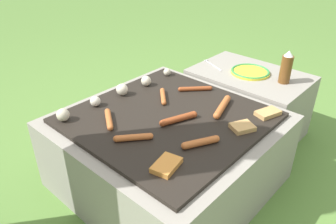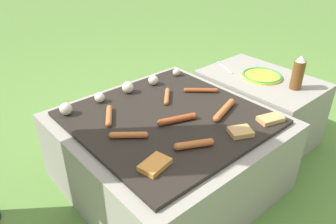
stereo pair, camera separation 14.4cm
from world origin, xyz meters
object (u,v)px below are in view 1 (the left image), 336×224
object	(u,v)px
plate_colorful	(250,72)
condiment_bottle	(286,68)
fork_utensil	(212,65)
sausage_front_center	(195,89)

from	to	relation	value
plate_colorful	condiment_bottle	distance (m)	0.21
plate_colorful	fork_utensil	bearing A→B (deg)	102.08
condiment_bottle	fork_utensil	xyz separation A→B (m)	(-0.06, 0.42, -0.08)
sausage_front_center	condiment_bottle	size ratio (longest dim) A/B	0.76
plate_colorful	fork_utensil	xyz separation A→B (m)	(-0.05, 0.23, -0.01)
plate_colorful	fork_utensil	world-z (taller)	plate_colorful
sausage_front_center	plate_colorful	size ratio (longest dim) A/B	0.62
fork_utensil	condiment_bottle	bearing A→B (deg)	-82.07
condiment_bottle	sausage_front_center	bearing A→B (deg)	144.07
plate_colorful	sausage_front_center	bearing A→B (deg)	166.60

